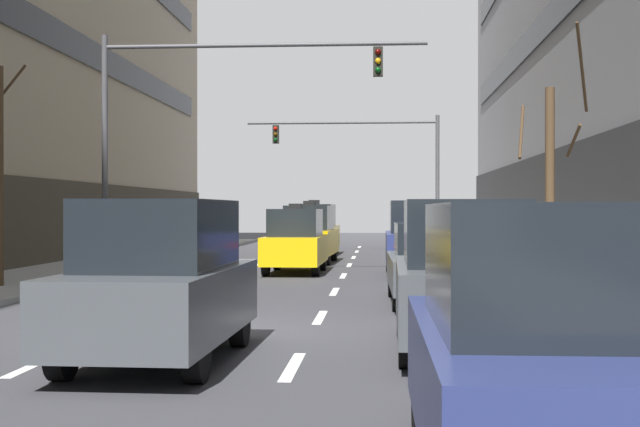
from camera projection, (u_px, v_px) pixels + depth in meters
name	position (u px, v px, depth m)	size (l,w,h in m)	color
ground_plane	(210.00, 332.00, 14.02)	(120.00, 120.00, 0.00)	#38383D
lane_stripe_l1_s3	(38.00, 363.00, 11.14)	(0.16, 2.00, 0.01)	silver
lane_stripe_l1_s4	(144.00, 316.00, 16.13)	(0.16, 2.00, 0.01)	silver
lane_stripe_l1_s5	(200.00, 291.00, 21.12)	(0.16, 2.00, 0.01)	silver
lane_stripe_l1_s6	(234.00, 275.00, 26.11)	(0.16, 2.00, 0.01)	silver
lane_stripe_l1_s7	(258.00, 265.00, 31.09)	(0.16, 2.00, 0.01)	silver
lane_stripe_l1_s8	(275.00, 257.00, 36.08)	(0.16, 2.00, 0.01)	silver
lane_stripe_l1_s9	(287.00, 251.00, 41.07)	(0.16, 2.00, 0.01)	silver
lane_stripe_l1_s10	(297.00, 247.00, 46.06)	(0.16, 2.00, 0.01)	silver
lane_stripe_l2_s3	(293.00, 366.00, 10.91)	(0.16, 2.00, 0.01)	silver
lane_stripe_l2_s4	(320.00, 317.00, 15.90)	(0.16, 2.00, 0.01)	silver
lane_stripe_l2_s5	(335.00, 292.00, 20.89)	(0.16, 2.00, 0.01)	silver
lane_stripe_l2_s6	(343.00, 276.00, 25.88)	(0.16, 2.00, 0.01)	silver
lane_stripe_l2_s7	(349.00, 265.00, 30.86)	(0.16, 2.00, 0.01)	silver
lane_stripe_l2_s8	(354.00, 257.00, 35.85)	(0.16, 2.00, 0.01)	silver
lane_stripe_l2_s9	(357.00, 252.00, 40.84)	(0.16, 2.00, 0.01)	silver
lane_stripe_l2_s10	(359.00, 247.00, 45.83)	(0.16, 2.00, 0.01)	silver
taxi_driving_0	(314.00, 230.00, 37.66)	(2.05, 4.63, 2.40)	black
taxi_driving_1	(296.00, 241.00, 27.06)	(1.80, 4.17, 2.17)	black
taxi_driving_2	(309.00, 234.00, 32.29)	(2.01, 4.47, 2.31)	black
car_driving_3	(155.00, 244.00, 23.46)	(1.98, 4.42, 2.11)	black
car_driving_4	(161.00, 281.00, 11.27)	(1.92, 4.40, 2.11)	black
car_parked_0	(545.00, 350.00, 6.02)	(1.77, 4.20, 2.03)	black
car_parked_1	(462.00, 276.00, 12.10)	(1.88, 4.40, 2.12)	black
car_parked_2	(435.00, 264.00, 18.14)	(1.99, 4.59, 1.71)	black
car_parked_3	(419.00, 239.00, 25.87)	(1.96, 4.65, 2.25)	black
traffic_signal_0	(199.00, 105.00, 25.27)	(9.55, 0.35, 6.99)	#4C4C51
traffic_signal_1	(378.00, 155.00, 39.50)	(8.80, 0.35, 6.15)	#4C4C51
street_tree_0	(551.00, 181.00, 19.01)	(1.69, 1.68, 5.80)	#4C3823
pedestrian_0	(493.00, 237.00, 29.92)	(0.23, 0.53, 1.57)	#383D59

